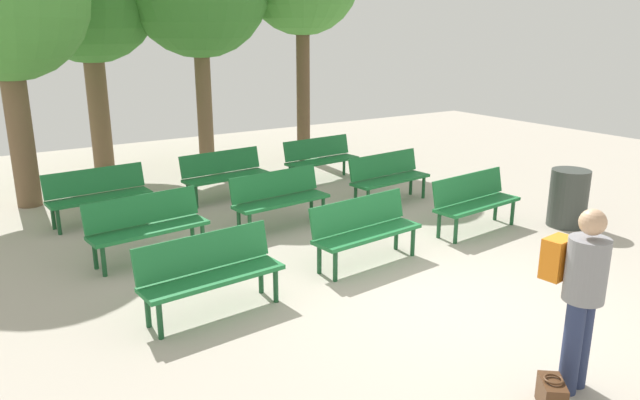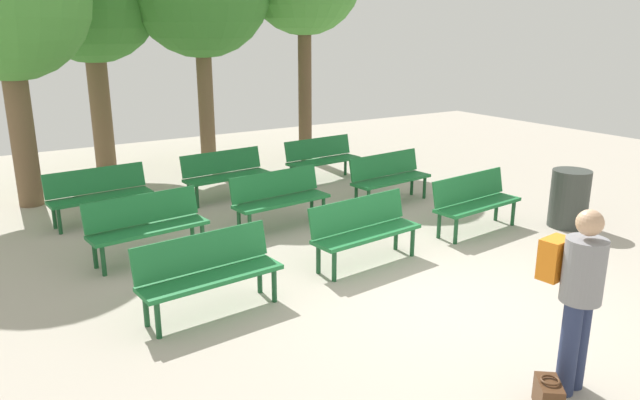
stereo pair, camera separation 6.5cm
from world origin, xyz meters
name	(u,v)px [view 2 (the right image)]	position (x,y,z in m)	size (l,w,h in m)	color
ground_plane	(454,305)	(0.00, 0.00, 0.00)	(24.00, 24.00, 0.00)	#B2A899
bench_r0_c0	(208,269)	(-2.41, 1.36, 0.50)	(1.63, 0.61, 0.87)	#1E7238
bench_r0_c1	(364,227)	(-0.12, 1.60, 0.50)	(1.64, 0.64, 0.87)	#1E7238
bench_r0_c2	(475,199)	(2.13, 1.76, 0.50)	(1.64, 0.63, 0.87)	#1E7238
bench_r1_c0	(147,223)	(-2.50, 3.32, 0.50)	(1.64, 0.64, 0.87)	#1E7238
bench_r1_c1	(279,196)	(-0.32, 3.55, 0.50)	(1.64, 0.63, 0.87)	#1E7238
bench_r1_c2	(389,175)	(1.99, 3.70, 0.50)	(1.64, 0.63, 0.87)	#1E7238
bench_r2_c0	(99,192)	(-2.68, 5.31, 0.50)	(1.63, 0.60, 0.87)	#1E7238
bench_r2_c1	(225,172)	(-0.39, 5.49, 0.50)	(1.64, 0.62, 0.87)	#1E7238
bench_r2_c2	(322,157)	(1.82, 5.68, 0.50)	(1.63, 0.60, 0.87)	#1E7238
visitor_with_backpack	(577,290)	(-0.35, -1.71, 0.94)	(0.38, 0.55, 1.65)	navy
handbag	(548,396)	(-0.75, -1.83, 0.13)	(0.34, 0.36, 0.29)	#4C2D19
trash_bin	(569,199)	(3.54, 1.10, 0.46)	(0.59, 0.59, 0.91)	#383D38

